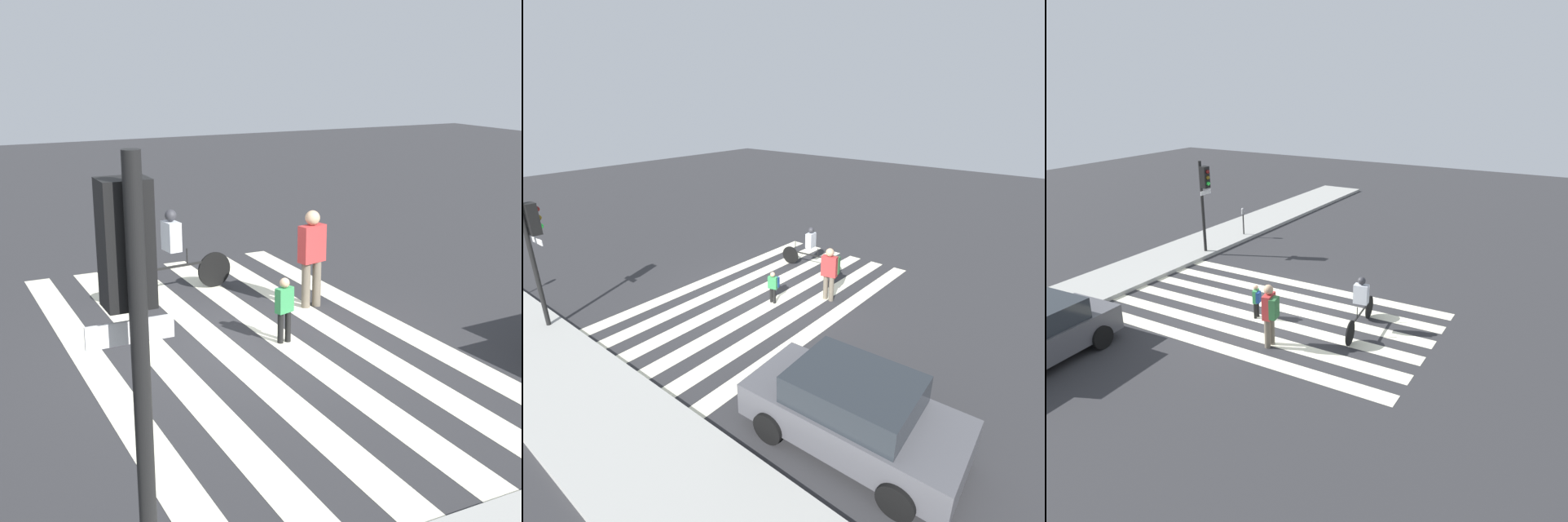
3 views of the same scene
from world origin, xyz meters
TOP-DOWN VIEW (x-y plane):
  - ground_plane at (0.00, 0.00)m, footprint 60.00×60.00m
  - sidewalk_curb at (0.00, 6.25)m, footprint 36.00×2.50m
  - crosswalk_stripes at (0.00, 0.00)m, footprint 5.38×10.00m
  - traffic_light at (3.40, 5.26)m, footprint 0.60×0.50m
  - pedestrian_adult_tall_backpack at (-1.72, -1.18)m, footprint 0.53×0.48m
  - pedestrian_adult_yellow_jacket at (-0.47, 0.14)m, footprint 0.32×0.30m
  - cyclist_mid_street at (0.29, -2.90)m, footprint 2.48×0.42m
  - car_parked_dark_suv at (-5.32, 3.52)m, footprint 4.15×2.14m

SIDE VIEW (x-z plane):
  - ground_plane at x=0.00m, z-range 0.00..0.00m
  - crosswalk_stripes at x=0.00m, z-range 0.00..0.01m
  - sidewalk_curb at x=0.00m, z-range 0.00..0.14m
  - pedestrian_adult_yellow_jacket at x=-0.47m, z-range 0.09..1.15m
  - car_parked_dark_suv at x=-5.32m, z-range 0.01..1.52m
  - cyclist_mid_street at x=0.29m, z-range 0.05..1.69m
  - pedestrian_adult_tall_backpack at x=-1.72m, z-range 0.15..1.92m
  - traffic_light at x=3.40m, z-range 0.76..4.57m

